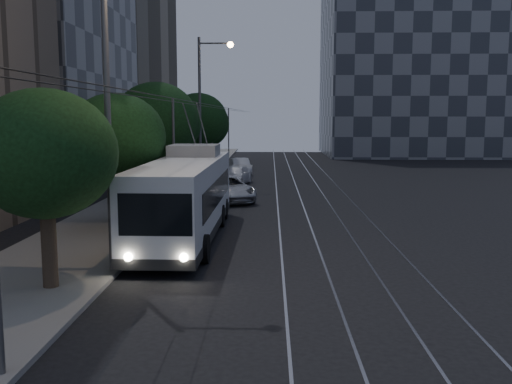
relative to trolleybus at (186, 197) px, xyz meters
The scene contains 19 objects.
ground 5.00m from the trolleybus, 38.99° to the right, with size 120.00×120.00×0.00m, color black.
sidewalk 17.56m from the trolleybus, 102.74° to the left, with size 5.00×90.00×0.15m, color gray.
tram_rails 18.20m from the trolleybus, 70.17° to the left, with size 4.52×90.00×0.02m.
overhead_wires 17.19m from the trolleybus, 94.46° to the left, with size 2.23×90.00×6.00m.
building_distant_right 57.30m from the trolleybus, 67.42° to the left, with size 22.00×18.00×24.00m, color #333841.
trolleybus is the anchor object (origin of this frame).
pickup_silver 10.62m from the trolleybus, 84.86° to the left, with size 2.48×5.37×1.49m, color #A9ABB0.
car_white_a 11.11m from the trolleybus, 93.39° to the left, with size 1.67×4.15×1.41m, color white.
car_white_b 18.64m from the trolleybus, 87.28° to the left, with size 1.88×4.61×1.34m, color silver.
car_white_c 26.08m from the trolleybus, 88.03° to the left, with size 1.46×4.19×1.38m, color silver.
car_white_d 28.36m from the trolleybus, 88.64° to the left, with size 1.61×4.01×1.37m, color silver.
tree_0 8.21m from the trolleybus, 111.18° to the right, with size 4.09×4.09×5.85m.
tree_1 4.51m from the trolleybus, 150.03° to the left, with size 4.36×4.36×6.08m.
tree_2 11.95m from the trolleybus, 106.88° to the left, with size 5.04×5.04×7.08m.
tree_3 13.77m from the trolleybus, 104.41° to the left, with size 4.92×4.92×6.80m.
tree_4 27.36m from the trolleybus, 96.02° to the left, with size 5.16×5.16×7.06m.
tree_5 29.80m from the trolleybus, 95.52° to the left, with size 5.10×5.10×6.62m.
streetlamp_near 7.45m from the trolleybus, 101.55° to the right, with size 2.64×0.44×11.07m.
streetlamp_far 18.41m from the trolleybus, 93.64° to the left, with size 2.54×0.44×10.55m.
Camera 1 is at (-0.14, -20.28, 5.07)m, focal length 40.00 mm.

